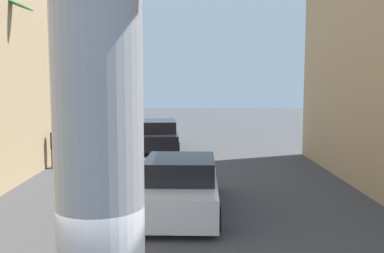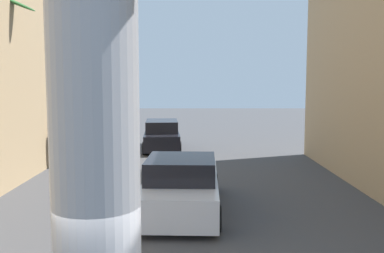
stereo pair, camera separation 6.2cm
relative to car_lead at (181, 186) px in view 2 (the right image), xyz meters
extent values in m
plane|color=#424244|center=(0.30, 2.57, -0.70)|extent=(87.54, 87.54, 0.00)
cylinder|color=black|center=(-0.88, 1.86, -0.38)|extent=(0.24, 0.65, 0.64)
cylinder|color=black|center=(1.01, 1.79, -0.38)|extent=(0.24, 0.65, 0.64)
cylinder|color=black|center=(-1.00, -1.63, -0.38)|extent=(0.24, 0.65, 0.64)
cylinder|color=black|center=(0.88, -1.70, -0.38)|extent=(0.24, 0.65, 0.64)
cube|color=silver|center=(0.00, 0.08, -0.14)|extent=(2.16, 5.05, 0.80)
cube|color=black|center=(-0.01, -0.29, 0.56)|extent=(1.90, 2.16, 0.60)
cylinder|color=black|center=(-2.29, 12.53, -0.38)|extent=(0.26, 0.65, 0.64)
cylinder|color=black|center=(-0.59, 12.65, -0.38)|extent=(0.26, 0.65, 0.64)
cylinder|color=black|center=(-2.06, 9.27, -0.38)|extent=(0.26, 0.65, 0.64)
cylinder|color=black|center=(-0.36, 9.39, -0.38)|extent=(0.26, 0.65, 0.64)
cube|color=black|center=(-1.33, 10.96, -0.14)|extent=(2.11, 4.78, 0.80)
cube|color=black|center=(-1.33, 10.96, 0.56)|extent=(1.82, 2.68, 0.60)
cylinder|color=brown|center=(-6.70, 9.58, 2.43)|extent=(0.49, 0.48, 6.27)
ellipsoid|color=#22762D|center=(-5.95, 9.48, 5.44)|extent=(1.64, 0.64, 0.52)
ellipsoid|color=#29772D|center=(-6.24, 10.26, 5.37)|extent=(1.25, 1.43, 0.72)
ellipsoid|color=#256A2D|center=(-7.00, 10.39, 5.32)|extent=(0.81, 1.52, 0.88)
ellipsoid|color=#31642D|center=(-7.41, 10.09, 5.37)|extent=(1.47, 1.18, 0.73)
ellipsoid|color=#26762D|center=(-7.46, 9.24, 5.40)|extent=(1.56, 1.06, 0.63)
ellipsoid|color=#2A692D|center=(-6.99, 8.85, 5.39)|extent=(0.82, 1.60, 0.66)
ellipsoid|color=#24622D|center=(-6.25, 8.98, 5.29)|extent=(1.17, 1.36, 0.95)
ellipsoid|color=#29632D|center=(-5.72, 2.96, 5.58)|extent=(1.56, 0.43, 0.74)
ellipsoid|color=#2B662D|center=(-6.20, 3.74, 5.57)|extent=(0.96, 1.55, 0.77)
cylinder|color=#3F3833|center=(-5.46, 5.92, -0.29)|extent=(0.14, 0.14, 0.83)
cylinder|color=#3F3833|center=(-5.34, 6.08, -0.29)|extent=(0.14, 0.14, 0.83)
cylinder|color=#26262D|center=(-5.40, 6.00, 0.46)|extent=(0.47, 0.47, 0.67)
sphere|color=tan|center=(-5.40, 6.00, 0.91)|extent=(0.22, 0.22, 0.22)
camera|label=1|loc=(0.23, -11.72, 2.91)|focal=40.00mm
camera|label=2|loc=(0.29, -11.72, 2.91)|focal=40.00mm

